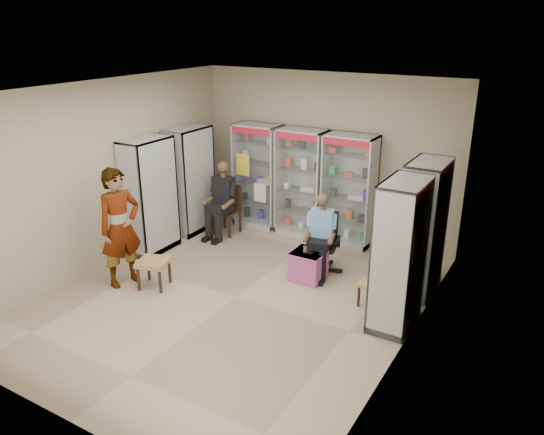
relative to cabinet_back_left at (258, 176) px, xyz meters
The scene contains 18 objects.
floor 3.18m from the cabinet_back_left, 64.54° to the right, with size 6.00×6.00×0.00m, color tan.
room_shell 3.18m from the cabinet_back_left, 64.54° to the right, with size 5.02×6.02×3.01m.
cabinet_back_left is the anchor object (origin of this frame).
cabinet_back_mid 0.95m from the cabinet_back_left, ahead, with size 0.90×0.50×2.00m, color silver.
cabinet_back_right 1.90m from the cabinet_back_left, ahead, with size 0.90×0.50×2.00m, color silver.
cabinet_right_far 3.71m from the cabinet_back_left, 17.75° to the right, with size 0.50×0.90×2.00m, color silver.
cabinet_right_near 4.18m from the cabinet_back_left, 32.28° to the right, with size 0.50×0.90×2.00m, color silver.
cabinet_left_far 1.32m from the cabinet_back_left, 135.00° to the right, with size 0.50×0.90×2.00m, color #B9BBC1.
cabinet_left_near 2.23m from the cabinet_back_left, 114.61° to the right, with size 0.50×0.90×2.00m, color #AEB0B5.
wooden_chair 0.94m from the cabinet_back_left, 108.90° to the right, with size 0.42×0.42×0.94m, color black.
seated_customer 0.88m from the cabinet_back_left, 107.77° to the right, with size 0.44×0.60×1.34m, color black, non-canonical shape.
office_chair 2.44m from the cabinet_back_left, 32.50° to the right, with size 0.54×0.54×0.98m, color black.
seated_shopkeeper 2.45m from the cabinet_back_left, 33.50° to the right, with size 0.41×0.57×1.25m, color #7AB7F2, non-canonical shape.
pink_trunk 2.68m from the cabinet_back_left, 40.46° to the right, with size 0.49×0.47×0.47m, color #C04D92.
tea_glass 2.60m from the cabinet_back_left, 41.51° to the right, with size 0.07×0.07×0.10m, color #5A2707.
woven_stool_a 3.77m from the cabinet_back_left, 31.75° to the right, with size 0.37×0.37×0.37m, color #AC8548.
woven_stool_b 3.17m from the cabinet_back_left, 89.37° to the right, with size 0.44×0.44×0.44m, color #9E8043.
standing_man 3.24m from the cabinet_back_left, 97.83° to the right, with size 0.67×0.44×1.84m, color gray.
Camera 1 is at (3.96, -5.69, 3.86)m, focal length 35.00 mm.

